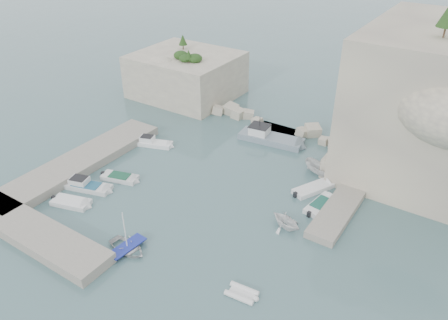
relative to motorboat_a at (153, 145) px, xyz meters
The scene contains 19 objects.
ground 15.31m from the motorboat_a, 32.19° to the right, with size 400.00×400.00×0.00m, color #4A6C6F.
cliff_terrace 27.79m from the motorboat_a, 20.77° to the left, with size 8.00×10.00×2.50m, color beige.
outcrop_west 18.59m from the motorboat_a, 112.69° to the left, with size 16.00×14.00×7.00m, color beige.
quay_west 10.02m from the motorboat_a, 113.83° to the right, with size 5.00×24.00×1.10m, color #9E9689.
quay_south 20.87m from the motorboat_a, 81.86° to the right, with size 18.00×4.00×1.10m, color #9E9689.
ledge_east 26.52m from the motorboat_a, ahead, with size 3.00×16.00×0.80m, color #9E9689.
breakwater 18.31m from the motorboat_a, 49.19° to the left, with size 28.00×3.00×1.40m, color beige.
motorboat_a is the anchor object (origin of this frame).
motorboat_d 12.03m from the motorboat_a, 87.73° to the right, with size 6.42×1.91×1.40m, color silver, non-canonical shape.
motorboat_e 15.14m from the motorboat_a, 84.57° to the right, with size 4.64×1.90×0.70m, color silver, non-canonical shape.
motorboat_c 8.87m from the motorboat_a, 74.90° to the right, with size 4.80×1.74×0.70m, color silver, non-canonical shape.
rowboat 20.65m from the motorboat_a, 55.43° to the right, with size 2.99×4.18×0.87m, color silver.
inflatable_dinghy 28.36m from the motorboat_a, 33.57° to the right, with size 2.88×1.40×0.44m, color silver, non-canonical shape.
tender_east_a 23.43m from the motorboat_a, 13.87° to the right, with size 3.01×3.49×1.84m, color white.
tender_east_b 24.42m from the motorboat_a, ahead, with size 4.99×1.70×0.70m, color silver, non-canonical shape.
tender_east_c 22.59m from the motorboat_a, ahead, with size 5.49×1.78×0.70m, color silver, non-canonical shape.
tender_east_d 22.62m from the motorboat_a, 13.96° to the left, with size 1.78×4.72×1.82m, color silver.
work_boat 16.16m from the motorboat_a, 36.98° to the left, with size 9.73×2.87×2.20m, color slate, non-canonical shape.
rowboat_mast 20.81m from the motorboat_a, 55.43° to the right, with size 0.10×0.10×4.20m, color white.
Camera 1 is at (23.58, -29.91, 28.76)m, focal length 35.00 mm.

